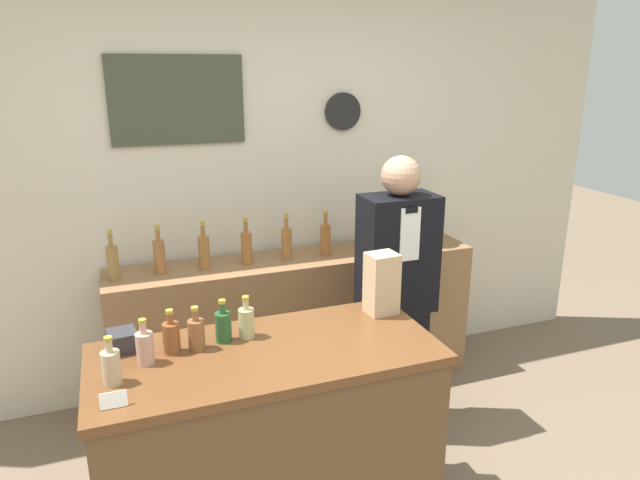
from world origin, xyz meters
TOP-DOWN VIEW (x-y plane):
  - back_wall at (-0.00, 2.00)m, footprint 5.20×0.09m
  - back_shelf at (0.21, 1.73)m, footprint 2.33×0.42m
  - display_counter at (-0.31, 0.54)m, footprint 1.42×0.63m
  - shopkeeper at (0.60, 1.13)m, footprint 0.41×0.26m
  - potted_plant at (1.13, 1.71)m, footprint 0.22×0.22m
  - paper_bag at (0.29, 0.71)m, footprint 0.14×0.13m
  - price_card_left at (-0.90, 0.32)m, footprint 0.09×0.02m
  - gift_box at (-0.86, 0.74)m, footprint 0.12×0.13m
  - counter_bottle_0 at (-0.90, 0.48)m, footprint 0.07×0.07m
  - counter_bottle_1 at (-0.78, 0.59)m, footprint 0.07×0.07m
  - counter_bottle_2 at (-0.67, 0.65)m, footprint 0.07×0.07m
  - counter_bottle_3 at (-0.57, 0.64)m, footprint 0.07×0.07m
  - counter_bottle_4 at (-0.46, 0.67)m, footprint 0.07×0.07m
  - counter_bottle_5 at (-0.36, 0.68)m, footprint 0.07×0.07m
  - shelf_bottle_0 at (-0.88, 1.73)m, footprint 0.07×0.07m
  - shelf_bottle_1 at (-0.62, 1.74)m, footprint 0.07×0.07m
  - shelf_bottle_2 at (-0.37, 1.73)m, footprint 0.07×0.07m
  - shelf_bottle_3 at (-0.11, 1.73)m, footprint 0.07×0.07m
  - shelf_bottle_4 at (0.15, 1.73)m, footprint 0.07×0.07m
  - shelf_bottle_5 at (0.40, 1.72)m, footprint 0.07×0.07m
  - shelf_bottle_6 at (0.66, 1.75)m, footprint 0.07×0.07m
  - shelf_bottle_7 at (0.91, 1.73)m, footprint 0.07×0.07m

SIDE VIEW (x-z plane):
  - back_shelf at x=0.21m, z-range 0.00..0.91m
  - display_counter at x=-0.31m, z-range 0.00..0.96m
  - shopkeeper at x=0.60m, z-range 0.00..1.62m
  - price_card_left at x=-0.90m, z-range 0.96..1.01m
  - gift_box at x=-0.86m, z-range 0.96..1.04m
  - shelf_bottle_0 at x=-0.88m, z-range 0.87..1.17m
  - shelf_bottle_1 at x=-0.62m, z-range 0.87..1.17m
  - shelf_bottle_2 at x=-0.37m, z-range 0.87..1.17m
  - shelf_bottle_3 at x=-0.11m, z-range 0.87..1.17m
  - shelf_bottle_4 at x=0.15m, z-range 0.87..1.17m
  - shelf_bottle_5 at x=0.40m, z-range 0.87..1.17m
  - shelf_bottle_6 at x=0.66m, z-range 0.87..1.17m
  - shelf_bottle_7 at x=0.91m, z-range 0.87..1.17m
  - counter_bottle_0 at x=-0.90m, z-range 0.93..1.12m
  - counter_bottle_1 at x=-0.78m, z-range 0.93..1.12m
  - counter_bottle_2 at x=-0.67m, z-range 0.93..1.12m
  - counter_bottle_3 at x=-0.57m, z-range 0.93..1.12m
  - counter_bottle_4 at x=-0.46m, z-range 0.93..1.12m
  - counter_bottle_5 at x=-0.36m, z-range 0.93..1.12m
  - potted_plant at x=1.13m, z-range 0.93..1.25m
  - paper_bag at x=0.29m, z-range 0.96..1.25m
  - back_wall at x=0.00m, z-range 0.01..2.71m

